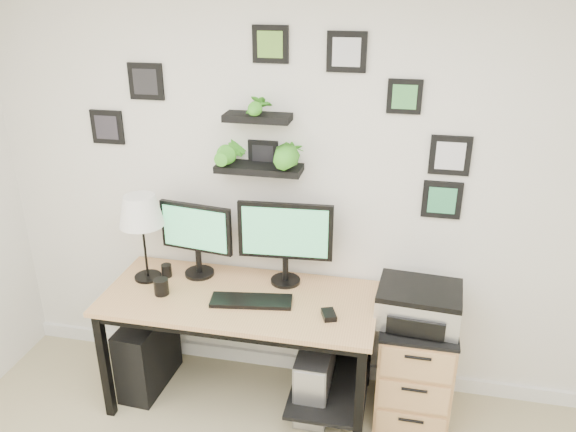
% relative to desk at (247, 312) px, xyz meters
% --- Properties ---
extents(room, '(4.00, 4.00, 4.00)m').
position_rel_desk_xyz_m(room, '(0.33, 0.32, -0.58)').
color(room, tan).
rests_on(room, ground).
extents(desk, '(1.60, 0.70, 0.75)m').
position_rel_desk_xyz_m(desk, '(0.00, 0.00, 0.00)').
color(desk, tan).
rests_on(desk, ground).
extents(monitor_left, '(0.46, 0.21, 0.48)m').
position_rel_desk_xyz_m(monitor_left, '(-0.35, 0.16, 0.40)').
color(monitor_left, black).
rests_on(monitor_left, desk).
extents(monitor_right, '(0.56, 0.19, 0.52)m').
position_rel_desk_xyz_m(monitor_right, '(0.20, 0.18, 0.43)').
color(monitor_right, black).
rests_on(monitor_right, desk).
extents(keyboard, '(0.48, 0.21, 0.02)m').
position_rel_desk_xyz_m(keyboard, '(0.05, -0.09, 0.14)').
color(keyboard, black).
rests_on(keyboard, desk).
extents(mouse, '(0.10, 0.12, 0.03)m').
position_rel_desk_xyz_m(mouse, '(0.51, -0.14, 0.14)').
color(mouse, black).
rests_on(mouse, desk).
extents(table_lamp, '(0.27, 0.27, 0.55)m').
position_rel_desk_xyz_m(table_lamp, '(-0.65, 0.06, 0.56)').
color(table_lamp, black).
rests_on(table_lamp, desk).
extents(mug, '(0.09, 0.09, 0.10)m').
position_rel_desk_xyz_m(mug, '(-0.49, -0.10, 0.17)').
color(mug, black).
rests_on(mug, desk).
extents(pen_cup, '(0.06, 0.06, 0.08)m').
position_rel_desk_xyz_m(pen_cup, '(-0.54, 0.10, 0.16)').
color(pen_cup, black).
rests_on(pen_cup, desk).
extents(pc_tower_black, '(0.24, 0.50, 0.49)m').
position_rel_desk_xyz_m(pc_tower_black, '(-0.67, -0.02, -0.38)').
color(pc_tower_black, black).
rests_on(pc_tower_black, ground).
extents(pc_tower_grey, '(0.20, 0.44, 0.44)m').
position_rel_desk_xyz_m(pc_tower_grey, '(0.42, -0.02, -0.41)').
color(pc_tower_grey, gray).
rests_on(pc_tower_grey, ground).
extents(file_cabinet, '(0.43, 0.53, 0.67)m').
position_rel_desk_xyz_m(file_cabinet, '(1.00, 0.06, -0.29)').
color(file_cabinet, tan).
rests_on(file_cabinet, ground).
extents(printer, '(0.48, 0.40, 0.21)m').
position_rel_desk_xyz_m(printer, '(0.99, 0.05, 0.15)').
color(printer, silver).
rests_on(printer, file_cabinet).
extents(wall_decor, '(2.25, 0.18, 1.03)m').
position_rel_desk_xyz_m(wall_decor, '(0.09, 0.26, 1.04)').
color(wall_decor, black).
rests_on(wall_decor, ground).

